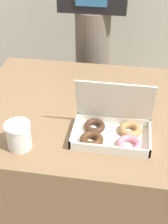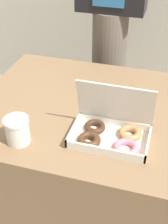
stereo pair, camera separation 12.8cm
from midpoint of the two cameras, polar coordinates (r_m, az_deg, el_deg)
The scene contains 5 objects.
ground_plane at distance 2.02m, azimuth 1.18°, elevation -16.50°, with size 14.00×14.00×0.00m, color gray.
table at distance 1.74m, azimuth 1.33°, elevation -8.99°, with size 0.99×0.90×0.75m.
donut_box at distance 1.29m, azimuth 7.82°, elevation -3.69°, with size 0.32×0.22×0.24m.
coffee_cup at distance 1.27m, azimuth -9.28°, elevation -3.44°, with size 0.10×0.10×0.11m.
person_customer at distance 2.03m, azimuth 6.94°, elevation 18.56°, with size 0.42×0.23×1.83m.
Camera 2 is at (0.37, -1.18, 1.60)m, focal length 50.00 mm.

